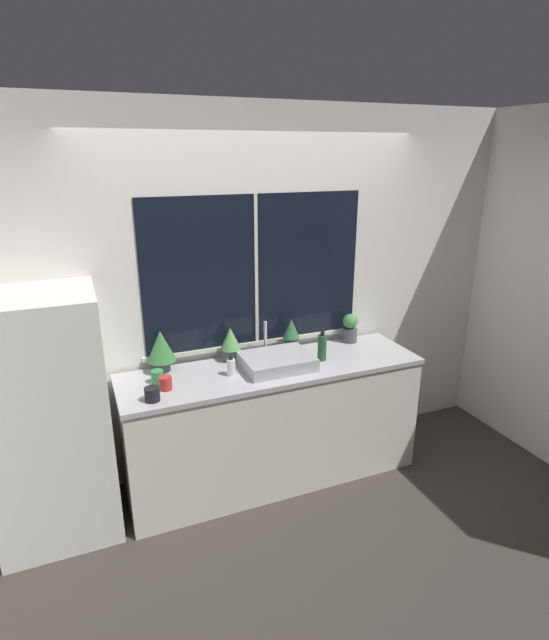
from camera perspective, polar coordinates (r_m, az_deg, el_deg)
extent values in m
plane|color=#38332D|center=(3.81, 1.64, -19.71)|extent=(14.00, 14.00, 0.00)
cube|color=silver|center=(3.74, -2.29, 2.92)|extent=(8.00, 0.06, 2.70)
cube|color=black|center=(3.66, -2.13, 5.65)|extent=(1.66, 0.01, 1.10)
cube|color=beige|center=(3.65, -2.10, 5.63)|extent=(0.02, 0.01, 1.10)
cube|color=beige|center=(3.82, -2.00, -2.63)|extent=(1.72, 0.04, 0.03)
cube|color=silver|center=(5.48, 15.89, 7.33)|extent=(0.06, 7.00, 2.70)
cube|color=silver|center=(3.78, -0.15, -11.92)|extent=(2.15, 0.59, 0.88)
cube|color=#ADADB2|center=(3.57, -0.16, -5.61)|extent=(2.17, 0.61, 0.03)
cube|color=silver|center=(3.43, -24.41, -10.29)|extent=(0.71, 0.62, 1.60)
cube|color=#ADADB2|center=(3.54, 0.26, -4.74)|extent=(0.49, 0.38, 0.09)
cylinder|color=#B7B7BC|center=(3.74, -1.04, -3.92)|extent=(0.04, 0.04, 0.03)
cylinder|color=#B7B7BC|center=(3.69, -1.05, -1.97)|extent=(0.02, 0.02, 0.24)
cylinder|color=#4C4C51|center=(3.57, -12.68, -5.12)|extent=(0.10, 0.10, 0.08)
cone|color=#387A3D|center=(3.51, -12.85, -2.89)|extent=(0.20, 0.20, 0.22)
cylinder|color=#4C4C51|center=(3.67, -5.01, -3.95)|extent=(0.12, 0.12, 0.09)
cone|color=#569951|center=(3.62, -5.06, -2.10)|extent=(0.15, 0.15, 0.16)
cylinder|color=#4C4C51|center=(3.82, 1.91, -2.77)|extent=(0.10, 0.10, 0.11)
cone|color=#2D6638|center=(3.78, 1.93, -0.99)|extent=(0.13, 0.13, 0.14)
cylinder|color=#4C4C51|center=(4.05, 8.58, -1.70)|extent=(0.12, 0.12, 0.11)
sphere|color=#478E4C|center=(4.01, 8.66, -0.15)|extent=(0.12, 0.12, 0.12)
cylinder|color=white|center=(3.42, -4.97, -5.42)|extent=(0.06, 0.06, 0.12)
cylinder|color=black|center=(3.39, -5.00, -4.29)|extent=(0.03, 0.03, 0.03)
cylinder|color=#235128|center=(3.66, 5.45, -3.18)|extent=(0.06, 0.06, 0.19)
cylinder|color=black|center=(3.61, 5.51, -1.38)|extent=(0.03, 0.03, 0.05)
cylinder|color=#38844C|center=(3.40, -13.25, -6.32)|extent=(0.08, 0.08, 0.09)
cylinder|color=#B72D28|center=(3.30, -12.35, -7.06)|extent=(0.08, 0.08, 0.09)
cylinder|color=black|center=(3.18, -13.81, -8.24)|extent=(0.09, 0.09, 0.09)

